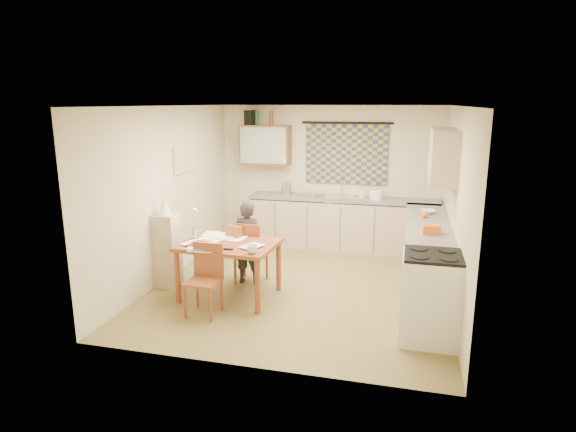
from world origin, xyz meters
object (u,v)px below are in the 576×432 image
(counter_right, at_px, (427,257))
(chair_far, at_px, (251,264))
(dining_table, at_px, (230,269))
(stove, at_px, (430,297))
(shelf_stand, at_px, (167,250))
(counter_back, at_px, (342,223))
(person, at_px, (248,243))

(counter_right, bearing_deg, chair_far, -170.85)
(counter_right, height_order, dining_table, counter_right)
(stove, bearing_deg, shelf_stand, 168.08)
(counter_back, xyz_separation_m, chair_far, (-1.04, -2.02, -0.17))
(counter_right, bearing_deg, shelf_stand, -167.46)
(counter_back, relative_size, stove, 3.36)
(person, relative_size, shelf_stand, 1.16)
(dining_table, distance_m, shelf_stand, 1.02)
(counter_back, bearing_deg, chair_far, -117.27)
(counter_right, distance_m, shelf_stand, 3.63)
(shelf_stand, bearing_deg, stove, -11.92)
(person, height_order, shelf_stand, person)
(dining_table, distance_m, person, 0.58)
(dining_table, bearing_deg, stove, -9.70)
(counter_back, xyz_separation_m, dining_table, (-1.15, -2.57, -0.07))
(chair_far, bearing_deg, dining_table, 81.94)
(chair_far, height_order, person, person)
(stove, height_order, shelf_stand, shelf_stand)
(shelf_stand, bearing_deg, chair_far, 19.70)
(stove, height_order, dining_table, stove)
(counter_right, distance_m, person, 2.51)
(dining_table, relative_size, chair_far, 1.40)
(counter_back, relative_size, dining_table, 2.59)
(person, bearing_deg, shelf_stand, 20.46)
(counter_right, xyz_separation_m, chair_far, (-2.44, -0.39, -0.17))
(stove, xyz_separation_m, shelf_stand, (-3.54, 0.75, 0.03))
(counter_right, relative_size, dining_table, 2.31)
(shelf_stand, bearing_deg, counter_right, 12.54)
(counter_back, height_order, shelf_stand, shelf_stand)
(stove, relative_size, chair_far, 1.08)
(counter_back, xyz_separation_m, counter_right, (1.40, -1.62, -0.00))
(counter_back, distance_m, shelf_stand, 3.22)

